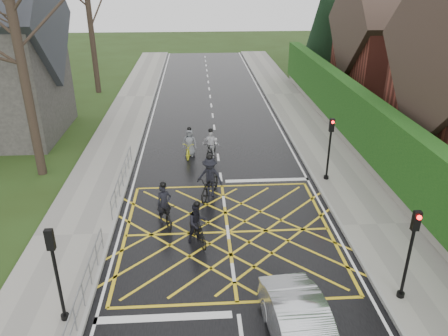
{
  "coord_description": "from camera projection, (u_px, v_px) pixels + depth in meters",
  "views": [
    {
      "loc": [
        -1.08,
        -14.54,
        9.49
      ],
      "look_at": [
        0.05,
        3.26,
        1.3
      ],
      "focal_mm": 35.0,
      "sensor_mm": 36.0,
      "label": 1
    }
  ],
  "objects": [
    {
      "name": "ground",
      "position": [
        228.0,
        232.0,
        17.21
      ],
      "size": [
        120.0,
        120.0,
        0.0
      ],
      "primitive_type": "plane",
      "color": "#213210",
      "rests_on": "ground"
    },
    {
      "name": "road",
      "position": [
        228.0,
        232.0,
        17.21
      ],
      "size": [
        9.0,
        80.0,
        0.01
      ],
      "primitive_type": "cube",
      "color": "black",
      "rests_on": "ground"
    },
    {
      "name": "sidewalk_right",
      "position": [
        377.0,
        225.0,
        17.53
      ],
      "size": [
        3.0,
        80.0,
        0.15
      ],
      "primitive_type": "cube",
      "color": "gray",
      "rests_on": "ground"
    },
    {
      "name": "sidewalk_left",
      "position": [
        73.0,
        236.0,
        16.83
      ],
      "size": [
        3.0,
        80.0,
        0.15
      ],
      "primitive_type": "cube",
      "color": "gray",
      "rests_on": "ground"
    },
    {
      "name": "stone_wall",
      "position": [
        366.0,
        159.0,
        22.96
      ],
      "size": [
        0.5,
        38.0,
        0.7
      ],
      "primitive_type": "cube",
      "color": "slate",
      "rests_on": "ground"
    },
    {
      "name": "hedge",
      "position": [
        371.0,
        127.0,
        22.23
      ],
      "size": [
        0.9,
        38.0,
        2.8
      ],
      "primitive_type": "cube",
      "color": "#113B10",
      "rests_on": "stone_wall"
    },
    {
      "name": "house_far",
      "position": [
        408.0,
        44.0,
        32.57
      ],
      "size": [
        9.8,
        8.8,
        10.3
      ],
      "color": "maroon",
      "rests_on": "ground"
    },
    {
      "name": "conifer",
      "position": [
        326.0,
        23.0,
        39.33
      ],
      "size": [
        4.6,
        4.6,
        10.0
      ],
      "color": "black",
      "rests_on": "ground"
    },
    {
      "name": "tree_near",
      "position": [
        11.0,
        8.0,
        18.83
      ],
      "size": [
        9.24,
        9.24,
        11.44
      ],
      "color": "black",
      "rests_on": "ground"
    },
    {
      "name": "tree_far",
      "position": [
        88.0,
        1.0,
        33.63
      ],
      "size": [
        8.4,
        8.4,
        10.4
      ],
      "color": "black",
      "rests_on": "ground"
    },
    {
      "name": "railing_south",
      "position": [
        86.0,
        278.0,
        13.44
      ],
      "size": [
        0.05,
        5.04,
        1.03
      ],
      "color": "slate",
      "rests_on": "ground"
    },
    {
      "name": "railing_north",
      "position": [
        122.0,
        174.0,
        20.24
      ],
      "size": [
        0.05,
        6.04,
        1.03
      ],
      "color": "slate",
      "rests_on": "ground"
    },
    {
      "name": "traffic_light_ne",
      "position": [
        329.0,
        150.0,
        20.62
      ],
      "size": [
        0.24,
        0.31,
        3.21
      ],
      "rotation": [
        0.0,
        0.0,
        3.14
      ],
      "color": "black",
      "rests_on": "ground"
    },
    {
      "name": "traffic_light_se",
      "position": [
        409.0,
        257.0,
        13.0
      ],
      "size": [
        0.24,
        0.31,
        3.21
      ],
      "rotation": [
        0.0,
        0.0,
        3.14
      ],
      "color": "black",
      "rests_on": "ground"
    },
    {
      "name": "traffic_light_sw",
      "position": [
        57.0,
        277.0,
        12.15
      ],
      "size": [
        0.24,
        0.31,
        3.21
      ],
      "color": "black",
      "rests_on": "ground"
    },
    {
      "name": "cyclist_rear",
      "position": [
        164.0,
        209.0,
        17.68
      ],
      "size": [
        1.25,
        1.96,
        1.8
      ],
      "rotation": [
        0.0,
        0.0,
        0.35
      ],
      "color": "black",
      "rests_on": "ground"
    },
    {
      "name": "cyclist_back",
      "position": [
        197.0,
        227.0,
        16.37
      ],
      "size": [
        1.06,
        1.78,
        1.73
      ],
      "rotation": [
        0.0,
        0.0,
        0.36
      ],
      "color": "black",
      "rests_on": "ground"
    },
    {
      "name": "cyclist_mid",
      "position": [
        210.0,
        181.0,
        19.69
      ],
      "size": [
        1.44,
        2.21,
        2.03
      ],
      "rotation": [
        0.0,
        0.0,
        -0.37
      ],
      "color": "black",
      "rests_on": "ground"
    },
    {
      "name": "cyclist_front",
      "position": [
        211.0,
        148.0,
        23.58
      ],
      "size": [
        1.02,
        1.8,
        1.74
      ],
      "rotation": [
        0.0,
        0.0,
        -0.33
      ],
      "color": "black",
      "rests_on": "ground"
    },
    {
      "name": "cyclist_lead",
      "position": [
        190.0,
        146.0,
        23.96
      ],
      "size": [
        0.86,
        1.8,
        1.68
      ],
      "rotation": [
        0.0,
        0.0,
        -0.15
      ],
      "color": "#B2B516",
      "rests_on": "ground"
    },
    {
      "name": "car",
      "position": [
        302.0,
        332.0,
        11.58
      ],
      "size": [
        1.85,
        4.33,
        1.39
      ],
      "primitive_type": "imported",
      "rotation": [
        0.0,
        0.0,
        0.09
      ],
      "color": "silver",
      "rests_on": "ground"
    }
  ]
}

